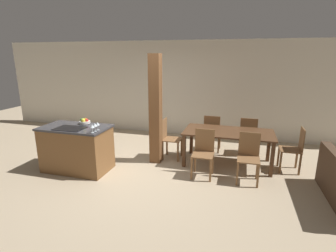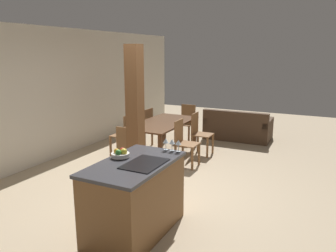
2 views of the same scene
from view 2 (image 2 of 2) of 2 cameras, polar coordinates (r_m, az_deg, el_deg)
ground_plane at (r=5.37m, az=-0.96°, el=-11.44°), size 16.00×16.00×0.00m
wall_back at (r=6.78m, az=-23.13°, el=4.53°), size 11.20×0.08×2.70m
kitchen_island at (r=4.12m, az=-5.78°, el=-12.29°), size 1.34×0.78×0.93m
fruit_bowl at (r=4.12m, az=-8.27°, el=-4.78°), size 0.23×0.23×0.12m
wine_glass_near at (r=4.27m, az=1.82°, el=-2.92°), size 0.08×0.08×0.16m
wine_glass_middle at (r=4.31m, az=0.71°, el=-2.78°), size 0.08×0.08×0.16m
wine_glass_far at (r=4.35m, az=-0.38°, el=-2.63°), size 0.08×0.08×0.16m
dining_table at (r=7.02m, az=-0.98°, el=-0.05°), size 1.86×0.94×0.73m
dining_chair_near_left at (r=6.41m, az=2.82°, el=-2.81°), size 0.40×0.40×0.91m
dining_chair_near_right at (r=7.16m, az=5.52°, el=-1.18°), size 0.40×0.40×0.91m
dining_chair_far_left at (r=7.06m, az=-7.56°, el=-1.43°), size 0.40×0.40×0.91m
dining_chair_far_right at (r=7.75m, az=-4.11°, el=-0.07°), size 0.40×0.40×0.91m
dining_chair_head_end at (r=5.98m, az=-6.75°, el=-4.04°), size 0.40×0.40×0.91m
dining_chair_foot_end at (r=8.21m, az=3.22°, el=0.68°), size 0.40×0.40×0.91m
couch at (r=8.66m, az=12.05°, el=-0.46°), size 0.95×1.64×0.77m
timber_post at (r=5.48m, az=-5.75°, el=1.79°), size 0.23×0.23×2.33m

